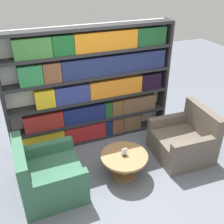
% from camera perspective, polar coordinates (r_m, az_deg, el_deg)
% --- Properties ---
extents(ground_plane, '(14.00, 14.00, 0.00)m').
position_cam_1_polar(ground_plane, '(4.12, 2.66, -16.39)').
color(ground_plane, slate).
extents(bookshelf, '(2.97, 0.30, 2.12)m').
position_cam_1_polar(bookshelf, '(4.65, -4.34, 5.29)').
color(bookshelf, silver).
rests_on(bookshelf, ground_plane).
extents(armchair_left, '(0.89, 0.92, 0.88)m').
position_cam_1_polar(armchair_left, '(3.99, -13.75, -13.47)').
color(armchair_left, '#336047').
rests_on(armchair_left, ground_plane).
extents(armchair_right, '(0.92, 0.96, 0.88)m').
position_cam_1_polar(armchair_right, '(4.71, 15.32, -6.11)').
color(armchair_right, brown).
rests_on(armchair_right, ground_plane).
extents(coffee_table, '(0.73, 0.73, 0.39)m').
position_cam_1_polar(coffee_table, '(4.15, 2.66, -10.56)').
color(coffee_table, olive).
rests_on(coffee_table, ground_plane).
extents(table_sign, '(0.09, 0.06, 0.13)m').
position_cam_1_polar(table_sign, '(4.05, 2.71, -8.81)').
color(table_sign, black).
rests_on(table_sign, coffee_table).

